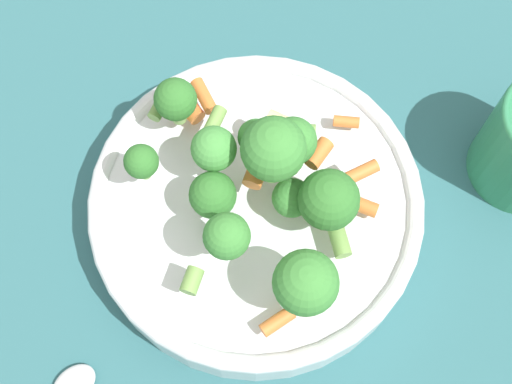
# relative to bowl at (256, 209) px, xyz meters

# --- Properties ---
(ground_plane) EXTENTS (3.00, 3.00, 0.00)m
(ground_plane) POSITION_rel_bowl_xyz_m (0.00, 0.00, -0.03)
(ground_plane) COLOR #2D6066
(bowl) EXTENTS (0.27, 0.27, 0.05)m
(bowl) POSITION_rel_bowl_xyz_m (0.00, 0.00, 0.00)
(bowl) COLOR silver
(bowl) RESTS_ON ground_plane
(pasta_salad) EXTENTS (0.19, 0.21, 0.09)m
(pasta_salad) POSITION_rel_bowl_xyz_m (0.01, -0.01, 0.07)
(pasta_salad) COLOR #8CB766
(pasta_salad) RESTS_ON bowl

